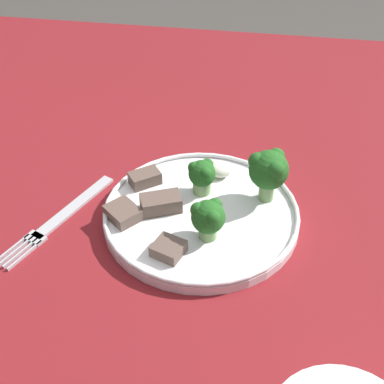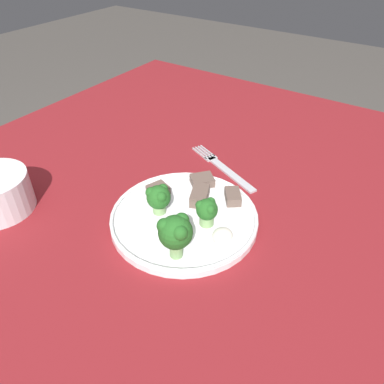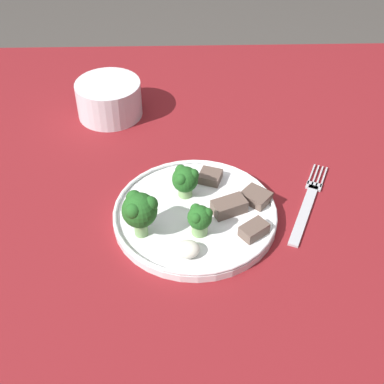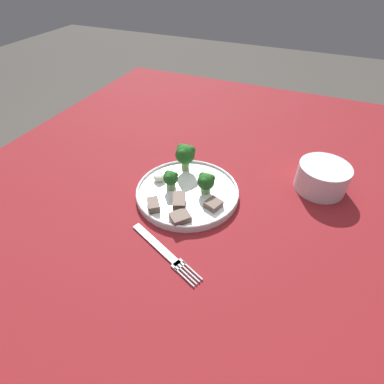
% 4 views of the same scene
% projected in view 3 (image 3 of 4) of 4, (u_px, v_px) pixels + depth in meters
% --- Properties ---
extents(table, '(1.36, 1.14, 0.72)m').
position_uv_depth(table, '(160.00, 260.00, 0.83)').
color(table, maroon).
rests_on(table, ground_plane).
extents(dinner_plate, '(0.24, 0.24, 0.02)m').
position_uv_depth(dinner_plate, '(195.00, 214.00, 0.78)').
color(dinner_plate, white).
rests_on(dinner_plate, table).
extents(fork, '(0.09, 0.18, 0.00)m').
position_uv_depth(fork, '(308.00, 204.00, 0.81)').
color(fork, '#B2B2B7').
rests_on(fork, table).
extents(cream_bowl, '(0.12, 0.12, 0.07)m').
position_uv_depth(cream_bowl, '(109.00, 100.00, 0.98)').
color(cream_bowl, silver).
rests_on(cream_bowl, table).
extents(broccoli_floret_near_rim_left, '(0.05, 0.05, 0.07)m').
position_uv_depth(broccoli_floret_near_rim_left, '(140.00, 210.00, 0.72)').
color(broccoli_floret_near_rim_left, '#7FA866').
rests_on(broccoli_floret_near_rim_left, dinner_plate).
extents(broccoli_floret_center_left, '(0.04, 0.03, 0.05)m').
position_uv_depth(broccoli_floret_center_left, '(200.00, 218.00, 0.73)').
color(broccoli_floret_center_left, '#7FA866').
rests_on(broccoli_floret_center_left, dinner_plate).
extents(broccoli_floret_back_left, '(0.04, 0.04, 0.05)m').
position_uv_depth(broccoli_floret_back_left, '(185.00, 179.00, 0.79)').
color(broccoli_floret_back_left, '#7FA866').
rests_on(broccoli_floret_back_left, dinner_plate).
extents(meat_slice_front_slice, '(0.06, 0.04, 0.02)m').
position_uv_depth(meat_slice_front_slice, '(229.00, 206.00, 0.78)').
color(meat_slice_front_slice, brown).
rests_on(meat_slice_front_slice, dinner_plate).
extents(meat_slice_middle_slice, '(0.04, 0.04, 0.01)m').
position_uv_depth(meat_slice_middle_slice, '(210.00, 176.00, 0.83)').
color(meat_slice_middle_slice, brown).
rests_on(meat_slice_middle_slice, dinner_plate).
extents(meat_slice_rear_slice, '(0.05, 0.04, 0.02)m').
position_uv_depth(meat_slice_rear_slice, '(254.00, 230.00, 0.74)').
color(meat_slice_rear_slice, brown).
rests_on(meat_slice_rear_slice, dinner_plate).
extents(meat_slice_edge_slice, '(0.05, 0.05, 0.02)m').
position_uv_depth(meat_slice_edge_slice, '(256.00, 197.00, 0.80)').
color(meat_slice_edge_slice, brown).
rests_on(meat_slice_edge_slice, dinner_plate).
extents(sauce_dollop, '(0.03, 0.03, 0.02)m').
position_uv_depth(sauce_dollop, '(188.00, 249.00, 0.72)').
color(sauce_dollop, silver).
rests_on(sauce_dollop, dinner_plate).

